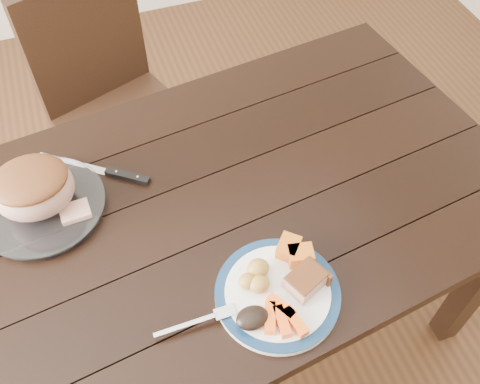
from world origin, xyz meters
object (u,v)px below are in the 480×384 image
object	(u,v)px
dinner_plate	(277,294)
roast_joint	(34,190)
serving_platter	(43,207)
pork_slice	(305,281)
dining_table	(209,228)
carving_knife	(113,173)
fork	(201,320)
chair_far	(113,98)

from	to	relation	value
dinner_plate	roast_joint	xyz separation A→B (m)	(-0.46, 0.41, 0.07)
serving_platter	pork_slice	world-z (taller)	pork_slice
dining_table	serving_platter	distance (m)	0.42
dining_table	carving_knife	size ratio (longest dim) A/B	6.34
serving_platter	dining_table	bearing A→B (deg)	-18.62
dining_table	carving_knife	distance (m)	0.28
roast_joint	dinner_plate	bearing A→B (deg)	-42.07
dinner_plate	carving_knife	bearing A→B (deg)	120.22
serving_platter	fork	bearing A→B (deg)	-56.33
dinner_plate	fork	xyz separation A→B (m)	(-0.18, -0.01, 0.01)
dining_table	carving_knife	xyz separation A→B (m)	(-0.20, 0.18, 0.10)
chair_far	fork	world-z (taller)	chair_far
dinner_plate	chair_far	bearing A→B (deg)	101.49
chair_far	serving_platter	world-z (taller)	chair_far
chair_far	fork	bearing A→B (deg)	71.50
dining_table	roast_joint	world-z (taller)	roast_joint
dining_table	fork	xyz separation A→B (m)	(-0.10, -0.29, 0.11)
chair_far	pork_slice	size ratio (longest dim) A/B	11.48
dining_table	carving_knife	world-z (taller)	carving_knife
dining_table	pork_slice	bearing A→B (deg)	-64.89
pork_slice	carving_knife	bearing A→B (deg)	125.25
pork_slice	carving_knife	world-z (taller)	pork_slice
dinner_plate	pork_slice	distance (m)	0.07
serving_platter	fork	distance (m)	0.50
dinner_plate	fork	size ratio (longest dim) A/B	1.55
chair_far	carving_knife	size ratio (longest dim) A/B	3.46
fork	pork_slice	bearing A→B (deg)	0.47
pork_slice	dining_table	bearing A→B (deg)	115.11
dinner_plate	pork_slice	xyz separation A→B (m)	(0.06, -0.01, 0.03)
fork	roast_joint	world-z (taller)	roast_joint
chair_far	pork_slice	world-z (taller)	chair_far
serving_platter	pork_slice	bearing A→B (deg)	-38.85
carving_knife	dining_table	bearing A→B (deg)	-5.96
pork_slice	dinner_plate	bearing A→B (deg)	175.24
dining_table	pork_slice	world-z (taller)	pork_slice
fork	roast_joint	distance (m)	0.51
fork	carving_knife	world-z (taller)	fork
dining_table	dinner_plate	world-z (taller)	dinner_plate
dinner_plate	fork	bearing A→B (deg)	-177.39
serving_platter	fork	world-z (taller)	fork
roast_joint	chair_far	bearing A→B (deg)	67.55
dinner_plate	serving_platter	distance (m)	0.61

